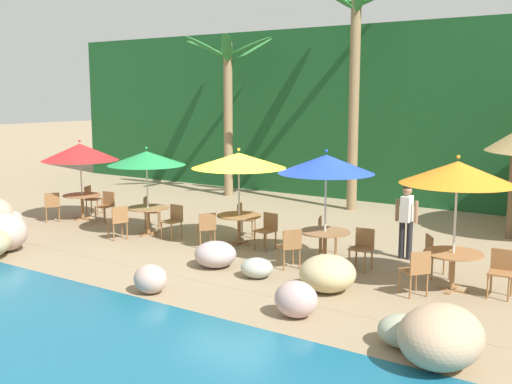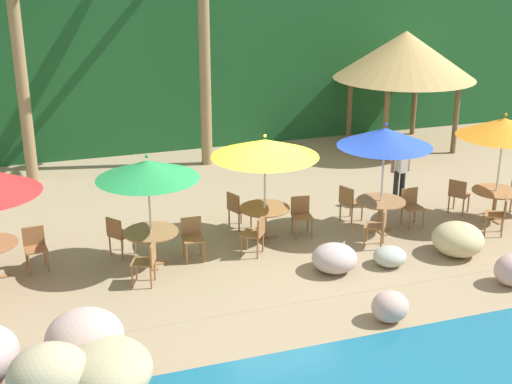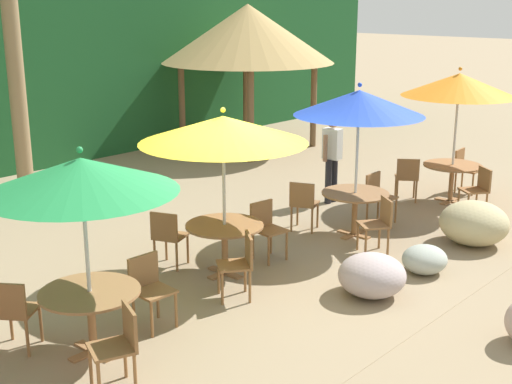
{
  "view_description": "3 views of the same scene",
  "coord_description": "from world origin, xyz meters",
  "px_view_note": "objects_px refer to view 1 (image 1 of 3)",
  "views": [
    {
      "loc": [
        8.67,
        -11.78,
        3.69
      ],
      "look_at": [
        0.45,
        0.25,
        1.38
      ],
      "focal_mm": 43.49,
      "sensor_mm": 36.0,
      "label": 1
    },
    {
      "loc": [
        -4.81,
        -12.91,
        6.13
      ],
      "look_at": [
        -0.33,
        0.29,
        1.14
      ],
      "focal_mm": 48.61,
      "sensor_mm": 36.0,
      "label": 2
    },
    {
      "loc": [
        -6.57,
        -6.12,
        3.79
      ],
      "look_at": [
        0.43,
        0.24,
        1.12
      ],
      "focal_mm": 48.19,
      "sensor_mm": 36.0,
      "label": 3
    }
  ],
  "objects_px": {
    "chair_orange_inland": "(434,253)",
    "dining_table_green": "(148,212)",
    "chair_yellow_left": "(207,227)",
    "dining_table_blue": "(325,237)",
    "umbrella_blue": "(326,164)",
    "umbrella_orange": "(457,173)",
    "dining_table_red": "(82,199)",
    "dining_table_orange": "(453,259)",
    "umbrella_red": "(80,152)",
    "chair_green_inland": "(149,210)",
    "chair_yellow_seaward": "(268,228)",
    "chair_red_left": "(52,205)",
    "chair_green_left": "(119,220)",
    "umbrella_green": "(146,158)",
    "chair_red_seaward": "(106,204)",
    "chair_orange_seaward": "(501,269)",
    "chair_orange_left": "(417,270)",
    "waiter_in_white": "(406,216)",
    "umbrella_yellow": "(239,161)",
    "chair_blue_seaward": "(363,246)",
    "chair_blue_left": "(290,245)",
    "chair_red_inland": "(91,198)",
    "chair_blue_inland": "(324,233)",
    "palm_tree_nearest": "(228,88)",
    "dining_table_yellow": "(239,220)",
    "palm_tree_second": "(355,61)",
    "chair_yellow_inland": "(244,217)",
    "chair_green_seaward": "(174,219)"
  },
  "relations": [
    {
      "from": "dining_table_red",
      "to": "dining_table_orange",
      "type": "relative_size",
      "value": 1.0
    },
    {
      "from": "umbrella_red",
      "to": "umbrella_orange",
      "type": "xyz_separation_m",
      "value": [
        11.12,
        -0.56,
        0.25
      ]
    },
    {
      "from": "chair_red_left",
      "to": "umbrella_orange",
      "type": "height_order",
      "value": "umbrella_orange"
    },
    {
      "from": "chair_green_left",
      "to": "umbrella_red",
      "type": "bearing_deg",
      "value": 156.77
    },
    {
      "from": "chair_yellow_left",
      "to": "dining_table_blue",
      "type": "distance_m",
      "value": 3.07
    },
    {
      "from": "dining_table_blue",
      "to": "umbrella_orange",
      "type": "distance_m",
      "value": 3.31
    },
    {
      "from": "dining_table_green",
      "to": "chair_yellow_seaward",
      "type": "height_order",
      "value": "chair_yellow_seaward"
    },
    {
      "from": "umbrella_red",
      "to": "chair_green_inland",
      "type": "height_order",
      "value": "umbrella_red"
    },
    {
      "from": "chair_red_seaward",
      "to": "chair_blue_seaward",
      "type": "height_order",
      "value": "same"
    },
    {
      "from": "chair_green_inland",
      "to": "chair_green_left",
      "type": "xyz_separation_m",
      "value": [
        0.34,
        -1.46,
        0.0
      ]
    },
    {
      "from": "chair_green_inland",
      "to": "waiter_in_white",
      "type": "relative_size",
      "value": 0.51
    },
    {
      "from": "dining_table_orange",
      "to": "palm_tree_nearest",
      "type": "height_order",
      "value": "palm_tree_nearest"
    },
    {
      "from": "chair_blue_left",
      "to": "palm_tree_second",
      "type": "relative_size",
      "value": 0.12
    },
    {
      "from": "chair_blue_left",
      "to": "umbrella_yellow",
      "type": "bearing_deg",
      "value": 151.99
    },
    {
      "from": "chair_yellow_left",
      "to": "waiter_in_white",
      "type": "relative_size",
      "value": 0.51
    },
    {
      "from": "dining_table_blue",
      "to": "chair_blue_inland",
      "type": "relative_size",
      "value": 1.26
    },
    {
      "from": "chair_green_left",
      "to": "chair_yellow_inland",
      "type": "height_order",
      "value": "same"
    },
    {
      "from": "dining_table_yellow",
      "to": "palm_tree_nearest",
      "type": "bearing_deg",
      "value": 128.84
    },
    {
      "from": "dining_table_red",
      "to": "chair_orange_seaward",
      "type": "distance_m",
      "value": 11.97
    },
    {
      "from": "chair_yellow_left",
      "to": "dining_table_blue",
      "type": "bearing_deg",
      "value": 5.84
    },
    {
      "from": "chair_yellow_seaward",
      "to": "chair_red_left",
      "type": "bearing_deg",
      "value": -173.07
    },
    {
      "from": "umbrella_blue",
      "to": "umbrella_orange",
      "type": "distance_m",
      "value": 2.88
    },
    {
      "from": "chair_orange_inland",
      "to": "dining_table_green",
      "type": "bearing_deg",
      "value": -176.45
    },
    {
      "from": "chair_red_left",
      "to": "chair_blue_inland",
      "type": "bearing_deg",
      "value": 8.22
    },
    {
      "from": "palm_tree_nearest",
      "to": "chair_green_left",
      "type": "bearing_deg",
      "value": -75.33
    },
    {
      "from": "umbrella_green",
      "to": "palm_tree_second",
      "type": "height_order",
      "value": "palm_tree_second"
    },
    {
      "from": "palm_tree_second",
      "to": "palm_tree_nearest",
      "type": "bearing_deg",
      "value": -179.99
    },
    {
      "from": "chair_blue_inland",
      "to": "palm_tree_nearest",
      "type": "distance_m",
      "value": 9.44
    },
    {
      "from": "umbrella_yellow",
      "to": "chair_orange_inland",
      "type": "xyz_separation_m",
      "value": [
        4.9,
        -0.05,
        -1.57
      ]
    },
    {
      "from": "chair_red_inland",
      "to": "chair_orange_left",
      "type": "distance_m",
      "value": 11.31
    },
    {
      "from": "chair_blue_seaward",
      "to": "palm_tree_nearest",
      "type": "distance_m",
      "value": 10.75
    },
    {
      "from": "chair_orange_seaward",
      "to": "chair_blue_seaward",
      "type": "bearing_deg",
      "value": 175.74
    },
    {
      "from": "dining_table_green",
      "to": "chair_blue_left",
      "type": "xyz_separation_m",
      "value": [
        4.77,
        -0.64,
        -0.1
      ]
    },
    {
      "from": "umbrella_yellow",
      "to": "palm_tree_second",
      "type": "xyz_separation_m",
      "value": [
        0.24,
        5.83,
        2.6
      ]
    },
    {
      "from": "chair_orange_left",
      "to": "chair_yellow_left",
      "type": "bearing_deg",
      "value": 172.82
    },
    {
      "from": "chair_green_seaward",
      "to": "chair_orange_inland",
      "type": "relative_size",
      "value": 1.0
    },
    {
      "from": "waiter_in_white",
      "to": "dining_table_yellow",
      "type": "bearing_deg",
      "value": -165.57
    },
    {
      "from": "umbrella_green",
      "to": "chair_yellow_seaward",
      "type": "height_order",
      "value": "umbrella_green"
    },
    {
      "from": "chair_green_seaward",
      "to": "chair_yellow_seaward",
      "type": "xyz_separation_m",
      "value": [
        2.59,
        0.44,
        0.0
      ]
    },
    {
      "from": "umbrella_yellow",
      "to": "chair_orange_left",
      "type": "distance_m",
      "value": 5.46
    },
    {
      "from": "umbrella_yellow",
      "to": "chair_yellow_seaward",
      "type": "height_order",
      "value": "umbrella_yellow"
    },
    {
      "from": "umbrella_yellow",
      "to": "dining_table_blue",
      "type": "xyz_separation_m",
      "value": [
        2.61,
        -0.42,
        -1.47
      ]
    },
    {
      "from": "dining_table_yellow",
      "to": "chair_orange_inland",
      "type": "bearing_deg",
      "value": -0.57
    },
    {
      "from": "dining_table_red",
      "to": "dining_table_orange",
      "type": "height_order",
      "value": "same"
    },
    {
      "from": "dining_table_red",
      "to": "chair_blue_inland",
      "type": "height_order",
      "value": "chair_blue_inland"
    },
    {
      "from": "umbrella_yellow",
      "to": "palm_tree_nearest",
      "type": "distance_m",
      "value": 7.7
    },
    {
      "from": "dining_table_green",
      "to": "dining_table_orange",
      "type": "distance_m",
      "value": 8.06
    },
    {
      "from": "umbrella_green",
      "to": "chair_blue_left",
      "type": "height_order",
      "value": "umbrella_green"
    },
    {
      "from": "chair_red_seaward",
      "to": "chair_green_inland",
      "type": "distance_m",
      "value": 1.65
    },
    {
      "from": "chair_yellow_seaward",
      "to": "chair_red_seaward",
      "type": "bearing_deg",
      "value": 179.23
    }
  ]
}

